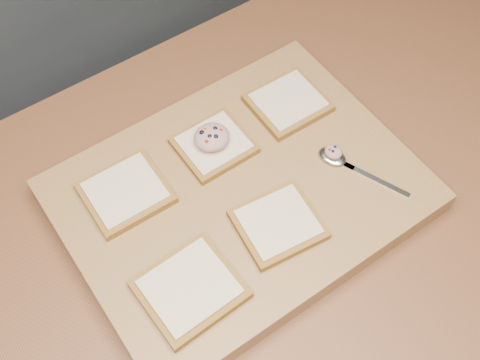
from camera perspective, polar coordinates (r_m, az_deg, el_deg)
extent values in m
plane|color=#515459|center=(1.80, 2.10, -16.37)|extent=(4.00, 4.00, 0.00)
cube|color=slate|center=(1.40, 2.64, -11.62)|extent=(1.90, 0.75, 0.84)
cube|color=brown|center=(0.99, 3.65, -2.37)|extent=(2.00, 0.80, 0.06)
cube|color=#A06E44|center=(0.94, 0.00, -1.45)|extent=(0.53, 0.40, 0.04)
cube|color=olive|center=(0.93, -10.78, -1.22)|extent=(0.12, 0.11, 0.01)
cube|color=beige|center=(0.92, -10.86, -0.95)|extent=(0.11, 0.10, 0.00)
cube|color=olive|center=(0.96, -2.50, 3.30)|extent=(0.11, 0.10, 0.01)
cube|color=beige|center=(0.95, -2.51, 3.57)|extent=(0.10, 0.09, 0.00)
cube|color=olive|center=(1.02, 4.57, 7.26)|extent=(0.12, 0.11, 0.01)
cube|color=beige|center=(1.01, 4.60, 7.56)|extent=(0.10, 0.09, 0.00)
cube|color=olive|center=(0.84, -4.77, -10.28)|extent=(0.13, 0.12, 0.01)
cube|color=beige|center=(0.83, -4.81, -10.05)|extent=(0.12, 0.11, 0.00)
cube|color=olive|center=(0.89, 3.63, -4.22)|extent=(0.13, 0.12, 0.01)
cube|color=beige|center=(0.88, 3.66, -3.97)|extent=(0.11, 0.10, 0.00)
ellipsoid|color=tan|center=(0.94, -2.70, 4.08)|extent=(0.06, 0.05, 0.03)
sphere|color=black|center=(0.94, -2.37, 4.85)|extent=(0.01, 0.01, 0.01)
sphere|color=black|center=(0.94, -3.63, 4.49)|extent=(0.01, 0.01, 0.01)
sphere|color=black|center=(0.93, -2.30, 4.11)|extent=(0.01, 0.01, 0.01)
sphere|color=black|center=(0.93, -2.89, 4.12)|extent=(0.01, 0.01, 0.01)
sphere|color=#A5140C|center=(0.94, -1.85, 4.71)|extent=(0.01, 0.01, 0.01)
sphere|color=#A5140C|center=(0.94, -3.30, 4.75)|extent=(0.01, 0.01, 0.01)
sphere|color=#A5140C|center=(0.93, -3.17, 3.64)|extent=(0.01, 0.01, 0.01)
ellipsoid|color=silver|center=(0.96, 8.75, 2.24)|extent=(0.05, 0.06, 0.01)
cube|color=silver|center=(0.96, 9.95, 1.48)|extent=(0.02, 0.03, 0.00)
cube|color=silver|center=(0.95, 12.63, 0.12)|extent=(0.05, 0.11, 0.00)
ellipsoid|color=tan|center=(0.95, 8.85, 2.66)|extent=(0.03, 0.03, 0.01)
sphere|color=black|center=(0.95, 8.99, 3.07)|extent=(0.01, 0.01, 0.01)
sphere|color=black|center=(0.94, 8.79, 2.67)|extent=(0.01, 0.01, 0.01)
sphere|color=#A5140C|center=(0.94, 8.51, 2.84)|extent=(0.01, 0.01, 0.01)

